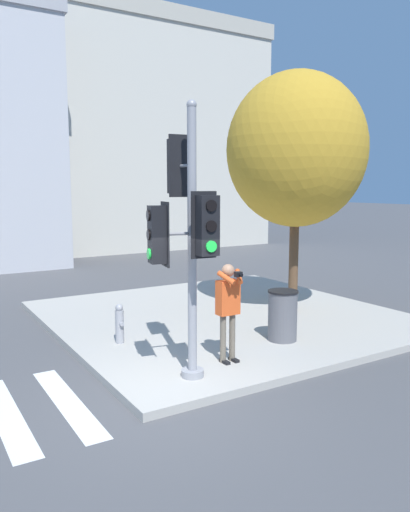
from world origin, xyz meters
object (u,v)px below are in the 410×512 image
(traffic_signal_pole, at_px, (184,224))
(fire_hydrant, at_px, (120,324))
(person_photographer, at_px, (228,303))
(street_tree, at_px, (296,150))
(trash_bin, at_px, (283,315))

(traffic_signal_pole, height_order, fire_hydrant, traffic_signal_pole)
(person_photographer, bearing_deg, street_tree, 32.66)
(person_photographer, bearing_deg, trash_bin, 15.84)
(trash_bin, bearing_deg, person_photographer, -164.16)
(trash_bin, bearing_deg, traffic_signal_pole, -164.75)
(person_photographer, xyz_separation_m, trash_bin, (1.67, 0.47, -0.56))
(traffic_signal_pole, xyz_separation_m, fire_hydrant, (-0.22, 2.31, -2.14))
(street_tree, height_order, fire_hydrant, street_tree)
(traffic_signal_pole, distance_m, trash_bin, 3.46)
(street_tree, distance_m, fire_hydrant, 6.00)
(traffic_signal_pole, bearing_deg, person_photographer, 14.29)
(street_tree, height_order, trash_bin, street_tree)
(person_photographer, height_order, fire_hydrant, person_photographer)
(traffic_signal_pole, height_order, trash_bin, traffic_signal_pole)
(fire_hydrant, distance_m, trash_bin, 3.32)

